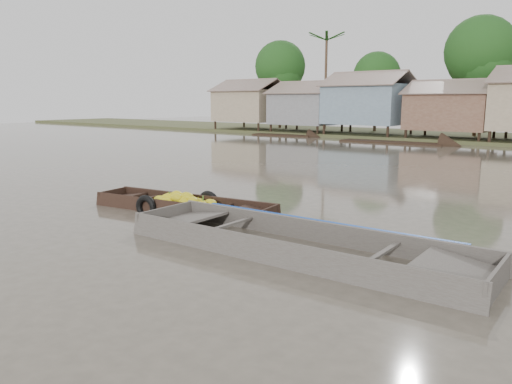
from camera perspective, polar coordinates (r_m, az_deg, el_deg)
The scene contains 3 objects.
ground at distance 12.39m, azimuth -4.26°, elevation -3.70°, with size 120.00×120.00×0.00m, color #514A3E.
banana_boat at distance 13.98m, azimuth -8.57°, elevation -1.53°, with size 5.57×2.13×0.76m.
viewer_boat at distance 10.13m, azimuth 4.76°, elevation -6.57°, with size 7.66×2.27×0.61m.
Camera 1 is at (8.18, -8.80, 3.02)m, focal length 35.00 mm.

